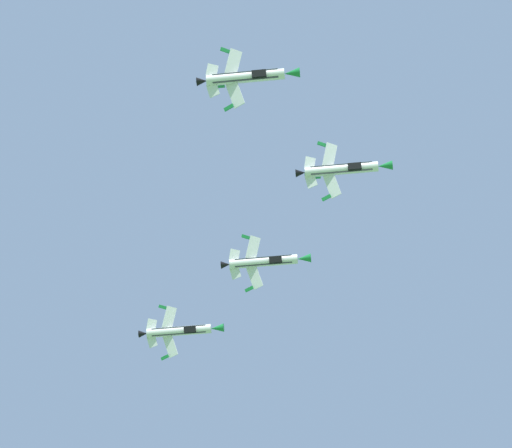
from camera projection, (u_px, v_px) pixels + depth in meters
name	position (u px, v px, depth m)	size (l,w,h in m)	color
fighter_jet_lead	(343.00, 169.00, 179.94)	(15.84, 6.53, 8.56)	silver
fighter_jet_left_wing	(265.00, 262.00, 192.84)	(15.84, 6.65, 8.24)	silver
fighter_jet_right_wing	(247.00, 77.00, 167.93)	(15.84, 6.65, 8.24)	silver
fighter_jet_left_outer	(181.00, 331.00, 203.20)	(15.84, 6.64, 8.25)	silver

